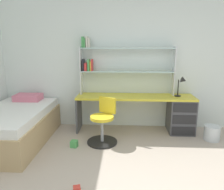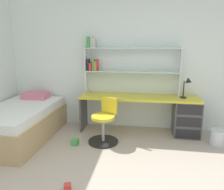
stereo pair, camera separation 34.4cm
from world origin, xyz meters
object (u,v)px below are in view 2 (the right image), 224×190
at_px(swivel_chair, 104,125).
at_px(toy_block_red_0, 68,187).
at_px(bookshelf_hutch, 121,62).
at_px(waste_bin, 218,137).
at_px(desk, 171,113).
at_px(bed_platform, 20,123).
at_px(toy_block_green_2, 75,142).
at_px(desk_lamp, 188,85).

bearing_deg(swivel_chair, toy_block_red_0, -97.27).
xyz_separation_m(bookshelf_hutch, waste_bin, (1.73, -0.50, -1.21)).
bearing_deg(desk, toy_block_red_0, -125.25).
bearing_deg(bookshelf_hutch, waste_bin, -16.05).
height_order(waste_bin, toy_block_red_0, waste_bin).
xyz_separation_m(bookshelf_hutch, bed_platform, (-1.73, -0.77, -1.05)).
distance_m(bookshelf_hutch, waste_bin, 2.17).
bearing_deg(swivel_chair, bookshelf_hutch, 73.90).
bearing_deg(bed_platform, waste_bin, 4.57).
distance_m(swivel_chair, bed_platform, 1.53).
bearing_deg(toy_block_green_2, desk, 24.83).
height_order(desk, desk_lamp, desk_lamp).
height_order(bed_platform, toy_block_red_0, bed_platform).
xyz_separation_m(desk, bookshelf_hutch, (-0.97, 0.14, 0.93)).
relative_size(desk_lamp, bed_platform, 0.21).
xyz_separation_m(swivel_chair, bed_platform, (-1.53, -0.09, -0.01)).
bearing_deg(waste_bin, desk_lamp, 145.51).
distance_m(desk_lamp, swivel_chair, 1.66).
bearing_deg(waste_bin, toy_block_green_2, -170.43).
relative_size(swivel_chair, bed_platform, 0.43).
xyz_separation_m(waste_bin, toy_block_red_0, (-2.10, -1.55, -0.09)).
bearing_deg(waste_bin, toy_block_red_0, -143.54).
relative_size(waste_bin, toy_block_red_0, 3.40).
bearing_deg(toy_block_red_0, toy_block_green_2, 104.28).
relative_size(desk_lamp, swivel_chair, 0.50).
bearing_deg(desk_lamp, toy_block_green_2, -158.64).
height_order(bookshelf_hutch, waste_bin, bookshelf_hutch).
distance_m(desk_lamp, toy_block_green_2, 2.23).
distance_m(desk, bookshelf_hutch, 1.36).
distance_m(desk, desk_lamp, 0.61).
height_order(bed_platform, waste_bin, bed_platform).
distance_m(desk, toy_block_green_2, 1.84).
height_order(toy_block_red_0, toy_block_green_2, toy_block_green_2).
bearing_deg(toy_block_red_0, bookshelf_hutch, 79.70).
relative_size(desk, toy_block_red_0, 27.64).
height_order(desk, swivel_chair, swivel_chair).
xyz_separation_m(desk_lamp, bed_platform, (-2.96, -0.62, -0.67)).
height_order(swivel_chair, waste_bin, swivel_chair).
relative_size(swivel_chair, waste_bin, 2.82).
bearing_deg(desk_lamp, swivel_chair, -159.70).
height_order(desk, waste_bin, desk).
distance_m(swivel_chair, toy_block_red_0, 1.40).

